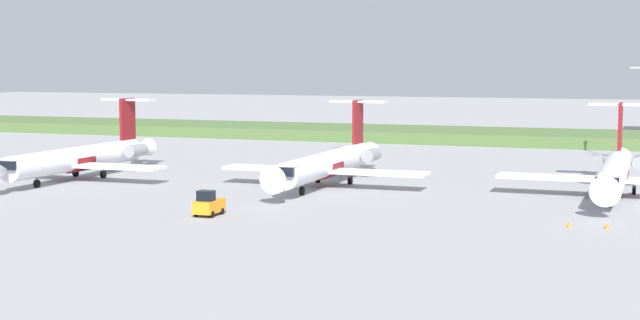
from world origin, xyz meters
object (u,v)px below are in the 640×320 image
object	(u,v)px
safety_cone_front_marker	(569,224)
regional_jet_second	(80,157)
baggage_tug	(208,204)
safety_cone_mid_marker	(607,225)
regional_jet_third	(329,163)
regional_jet_fourth	(614,171)

from	to	relation	value
safety_cone_front_marker	regional_jet_second	bearing A→B (deg)	166.35
regional_jet_second	safety_cone_front_marker	world-z (taller)	regional_jet_second
baggage_tug	safety_cone_mid_marker	distance (m)	33.68
regional_jet_third	safety_cone_front_marker	xyz separation A→B (m)	(27.28, -18.13, -2.26)
regional_jet_second	regional_jet_third	bearing A→B (deg)	8.83
regional_jet_second	safety_cone_mid_marker	distance (m)	60.59
regional_jet_second	safety_cone_front_marker	bearing A→B (deg)	-13.65
regional_jet_fourth	baggage_tug	size ratio (longest dim) A/B	9.69
safety_cone_front_marker	regional_jet_third	bearing A→B (deg)	146.40
regional_jet_fourth	safety_cone_mid_marker	distance (m)	20.06
regional_jet_fourth	baggage_tug	distance (m)	41.41
safety_cone_front_marker	regional_jet_fourth	bearing A→B (deg)	83.05
safety_cone_mid_marker	regional_jet_fourth	bearing A→B (deg)	91.29
regional_jet_fourth	safety_cone_front_marker	distance (m)	20.72
safety_cone_front_marker	baggage_tug	bearing A→B (deg)	-171.03
regional_jet_third	safety_cone_mid_marker	size ratio (longest dim) A/B	56.36
baggage_tug	safety_cone_mid_marker	xyz separation A→B (m)	(33.25, 5.30, -0.73)
safety_cone_mid_marker	baggage_tug	bearing A→B (deg)	-170.94
regional_jet_fourth	safety_cone_front_marker	size ratio (longest dim) A/B	56.36
regional_jet_fourth	safety_cone_mid_marker	world-z (taller)	regional_jet_fourth
regional_jet_third	safety_cone_mid_marker	bearing A→B (deg)	-30.23
baggage_tug	regional_jet_fourth	bearing A→B (deg)	37.57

